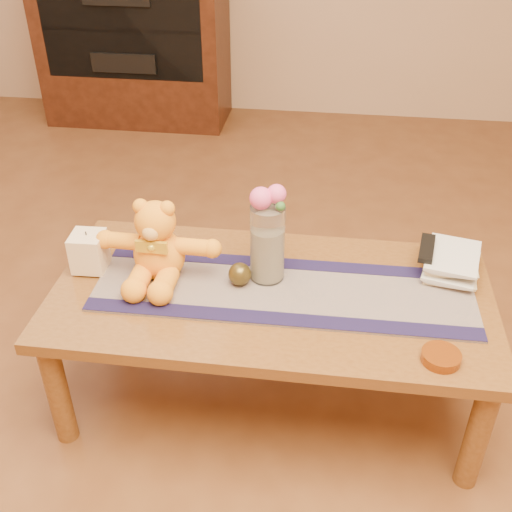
# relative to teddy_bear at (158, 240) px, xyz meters

# --- Properties ---
(floor) EXTENTS (5.50, 5.50, 0.00)m
(floor) POSITION_rel_teddy_bear_xyz_m (0.37, -0.04, -0.59)
(floor) COLOR brown
(floor) RESTS_ON ground
(coffee_table_top) EXTENTS (1.40, 0.70, 0.04)m
(coffee_table_top) POSITION_rel_teddy_bear_xyz_m (0.37, -0.04, -0.16)
(coffee_table_top) COLOR brown
(coffee_table_top) RESTS_ON floor
(table_leg_fl) EXTENTS (0.07, 0.07, 0.41)m
(table_leg_fl) POSITION_rel_teddy_bear_xyz_m (-0.27, -0.33, -0.38)
(table_leg_fl) COLOR brown
(table_leg_fl) RESTS_ON floor
(table_leg_fr) EXTENTS (0.07, 0.07, 0.41)m
(table_leg_fr) POSITION_rel_teddy_bear_xyz_m (1.01, -0.33, -0.38)
(table_leg_fr) COLOR brown
(table_leg_fr) RESTS_ON floor
(table_leg_bl) EXTENTS (0.07, 0.07, 0.41)m
(table_leg_bl) POSITION_rel_teddy_bear_xyz_m (-0.27, 0.25, -0.38)
(table_leg_bl) COLOR brown
(table_leg_bl) RESTS_ON floor
(table_leg_br) EXTENTS (0.07, 0.07, 0.41)m
(table_leg_br) POSITION_rel_teddy_bear_xyz_m (1.01, 0.25, -0.38)
(table_leg_br) COLOR brown
(table_leg_br) RESTS_ON floor
(persian_runner) EXTENTS (1.20, 0.36, 0.01)m
(persian_runner) POSITION_rel_teddy_bear_xyz_m (0.41, -0.04, -0.13)
(persian_runner) COLOR #191A46
(persian_runner) RESTS_ON coffee_table_top
(runner_border_near) EXTENTS (1.20, 0.07, 0.00)m
(runner_border_near) POSITION_rel_teddy_bear_xyz_m (0.41, -0.18, -0.13)
(runner_border_near) COLOR #181238
(runner_border_near) RESTS_ON persian_runner
(runner_border_far) EXTENTS (1.20, 0.07, 0.00)m
(runner_border_far) POSITION_rel_teddy_bear_xyz_m (0.41, 0.11, -0.13)
(runner_border_far) COLOR #181238
(runner_border_far) RESTS_ON persian_runner
(teddy_bear) EXTENTS (0.39, 0.32, 0.26)m
(teddy_bear) POSITION_rel_teddy_bear_xyz_m (0.00, 0.00, 0.00)
(teddy_bear) COLOR orange
(teddy_bear) RESTS_ON persian_runner
(pillar_candle) EXTENTS (0.11, 0.11, 0.13)m
(pillar_candle) POSITION_rel_teddy_bear_xyz_m (-0.24, 0.00, -0.07)
(pillar_candle) COLOR beige
(pillar_candle) RESTS_ON persian_runner
(candle_wick) EXTENTS (0.00, 0.00, 0.01)m
(candle_wick) POSITION_rel_teddy_bear_xyz_m (-0.24, 0.00, 0.00)
(candle_wick) COLOR black
(candle_wick) RESTS_ON pillar_candle
(glass_vase) EXTENTS (0.11, 0.11, 0.26)m
(glass_vase) POSITION_rel_teddy_bear_xyz_m (0.35, 0.03, 0.00)
(glass_vase) COLOR silver
(glass_vase) RESTS_ON persian_runner
(potpourri_fill) EXTENTS (0.09, 0.09, 0.18)m
(potpourri_fill) POSITION_rel_teddy_bear_xyz_m (0.35, 0.03, -0.04)
(potpourri_fill) COLOR beige
(potpourri_fill) RESTS_ON glass_vase
(rose_left) EXTENTS (0.07, 0.07, 0.07)m
(rose_left) POSITION_rel_teddy_bear_xyz_m (0.33, 0.02, 0.17)
(rose_left) COLOR #F2559B
(rose_left) RESTS_ON glass_vase
(rose_right) EXTENTS (0.06, 0.06, 0.06)m
(rose_right) POSITION_rel_teddy_bear_xyz_m (0.37, 0.03, 0.18)
(rose_right) COLOR #F2559B
(rose_right) RESTS_ON glass_vase
(blue_flower_back) EXTENTS (0.04, 0.04, 0.04)m
(blue_flower_back) POSITION_rel_teddy_bear_xyz_m (0.36, 0.06, 0.16)
(blue_flower_back) COLOR #48579C
(blue_flower_back) RESTS_ON glass_vase
(blue_flower_side) EXTENTS (0.04, 0.04, 0.04)m
(blue_flower_side) POSITION_rel_teddy_bear_xyz_m (0.32, 0.05, 0.15)
(blue_flower_side) COLOR #48579C
(blue_flower_side) RESTS_ON glass_vase
(leaf_sprig) EXTENTS (0.03, 0.03, 0.03)m
(leaf_sprig) POSITION_rel_teddy_bear_xyz_m (0.39, 0.01, 0.15)
(leaf_sprig) COLOR #33662D
(leaf_sprig) RESTS_ON glass_vase
(bronze_ball) EXTENTS (0.09, 0.09, 0.07)m
(bronze_ball) POSITION_rel_teddy_bear_xyz_m (0.27, -0.02, -0.09)
(bronze_ball) COLOR #473A17
(bronze_ball) RESTS_ON persian_runner
(book_bottom) EXTENTS (0.19, 0.24, 0.02)m
(book_bottom) POSITION_rel_teddy_bear_xyz_m (0.86, 0.16, -0.13)
(book_bottom) COLOR beige
(book_bottom) RESTS_ON coffee_table_top
(book_lower) EXTENTS (0.22, 0.26, 0.02)m
(book_lower) POSITION_rel_teddy_bear_xyz_m (0.87, 0.15, -0.11)
(book_lower) COLOR beige
(book_lower) RESTS_ON book_bottom
(book_upper) EXTENTS (0.18, 0.23, 0.02)m
(book_upper) POSITION_rel_teddy_bear_xyz_m (0.86, 0.16, -0.09)
(book_upper) COLOR beige
(book_upper) RESTS_ON book_lower
(book_top) EXTENTS (0.21, 0.25, 0.02)m
(book_top) POSITION_rel_teddy_bear_xyz_m (0.87, 0.15, -0.07)
(book_top) COLOR beige
(book_top) RESTS_ON book_upper
(tv_remote) EXTENTS (0.07, 0.17, 0.02)m
(tv_remote) POSITION_rel_teddy_bear_xyz_m (0.86, 0.15, -0.05)
(tv_remote) COLOR black
(tv_remote) RESTS_ON book_top
(amber_dish) EXTENTS (0.14, 0.14, 0.03)m
(amber_dish) POSITION_rel_teddy_bear_xyz_m (0.87, -0.29, -0.12)
(amber_dish) COLOR #BF5914
(amber_dish) RESTS_ON coffee_table_top
(media_cabinet) EXTENTS (1.20, 0.50, 1.10)m
(media_cabinet) POSITION_rel_teddy_bear_xyz_m (-0.83, 2.44, -0.04)
(media_cabinet) COLOR black
(media_cabinet) RESTS_ON floor
(cabinet_cavity) EXTENTS (1.02, 0.03, 0.61)m
(cabinet_cavity) POSITION_rel_teddy_bear_xyz_m (-0.83, 2.21, 0.07)
(cabinet_cavity) COLOR black
(cabinet_cavity) RESTS_ON media_cabinet
(cabinet_shelf) EXTENTS (1.02, 0.20, 0.02)m
(cabinet_shelf) POSITION_rel_teddy_bear_xyz_m (-0.83, 2.29, 0.07)
(cabinet_shelf) COLOR black
(cabinet_shelf) RESTS_ON media_cabinet
(stereo_lower) EXTENTS (0.42, 0.28, 0.12)m
(stereo_lower) POSITION_rel_teddy_bear_xyz_m (-0.83, 2.31, -0.12)
(stereo_lower) COLOR black
(stereo_lower) RESTS_ON media_cabinet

